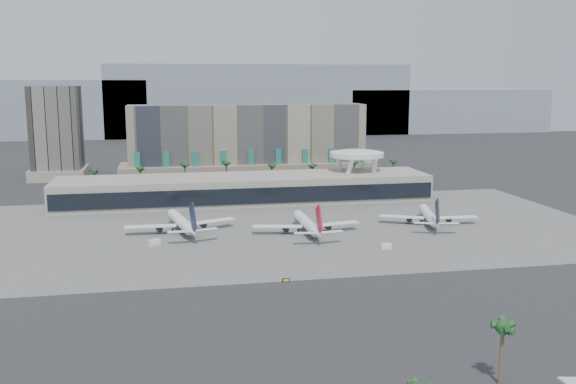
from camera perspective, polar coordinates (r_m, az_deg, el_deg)
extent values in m
plane|color=#232326|center=(190.85, 0.42, -6.97)|extent=(900.00, 900.00, 0.00)
cube|color=#5B5B59|center=(243.15, -2.16, -3.25)|extent=(260.00, 130.00, 0.06)
cube|color=gray|center=(665.19, -23.69, 6.73)|extent=(260.00, 60.00, 55.00)
cube|color=gray|center=(656.33, -2.64, 8.17)|extent=(300.00, 60.00, 70.00)
cube|color=gray|center=(714.14, 13.58, 7.05)|extent=(220.00, 60.00, 45.00)
cube|color=gray|center=(358.60, -3.59, 4.42)|extent=(130.00, 22.00, 42.00)
cube|color=gray|center=(358.53, -3.52, 1.84)|extent=(140.00, 30.00, 10.00)
cube|color=#217164|center=(345.33, -13.22, 1.95)|extent=(3.00, 2.00, 18.00)
cube|color=#217164|center=(345.06, -10.73, 2.04)|extent=(3.00, 2.00, 18.00)
cube|color=#217164|center=(345.45, -8.25, 2.12)|extent=(3.00, 2.00, 18.00)
cube|color=#217164|center=(346.48, -5.77, 2.20)|extent=(3.00, 2.00, 18.00)
cube|color=#217164|center=(348.16, -3.31, 2.27)|extent=(3.00, 2.00, 18.00)
cube|color=#217164|center=(350.48, -0.87, 2.33)|extent=(3.00, 2.00, 18.00)
cube|color=#217164|center=(353.41, 1.52, 2.40)|extent=(3.00, 2.00, 18.00)
cube|color=#217164|center=(356.95, 3.87, 2.45)|extent=(3.00, 2.00, 18.00)
cube|color=#217164|center=(361.09, 6.18, 2.50)|extent=(3.00, 2.00, 18.00)
cube|color=black|center=(384.54, -19.87, 4.97)|extent=(26.00, 26.00, 52.00)
cube|color=#9D978A|center=(387.00, -19.67, 1.58)|extent=(30.00, 30.00, 6.00)
cube|color=#9D978A|center=(295.38, -3.83, 0.28)|extent=(170.00, 32.00, 12.00)
cube|color=black|center=(279.64, -3.40, -0.37)|extent=(168.00, 0.60, 7.00)
cube|color=black|center=(294.25, -3.84, 1.68)|extent=(170.00, 12.00, 2.50)
cylinder|color=white|center=(319.85, 6.85, 1.89)|extent=(6.98, 6.99, 21.89)
cylinder|color=white|center=(316.19, 4.65, 1.83)|extent=(6.98, 6.99, 21.89)
cylinder|color=white|center=(304.09, 5.30, 1.50)|extent=(6.98, 6.99, 21.89)
cylinder|color=white|center=(307.89, 7.58, 1.56)|extent=(6.98, 6.99, 21.89)
cylinder|color=white|center=(310.78, 6.13, 3.34)|extent=(26.00, 26.00, 2.20)
cylinder|color=white|center=(310.63, 6.13, 3.58)|extent=(16.00, 16.00, 1.20)
cylinder|color=brown|center=(329.40, -16.79, 0.89)|extent=(0.70, 0.70, 12.00)
sphere|color=#1B451E|center=(328.59, -16.84, 1.87)|extent=(2.80, 2.80, 2.80)
cylinder|color=brown|center=(327.88, -12.96, 1.02)|extent=(0.70, 0.70, 12.00)
sphere|color=#1B451E|center=(327.07, -13.00, 2.00)|extent=(2.80, 2.80, 2.80)
cylinder|color=brown|center=(327.84, -9.12, 1.15)|extent=(0.70, 0.70, 12.00)
sphere|color=#1B451E|center=(327.03, -9.15, 2.13)|extent=(2.80, 2.80, 2.80)
cylinder|color=brown|center=(329.18, -5.46, 1.26)|extent=(0.70, 0.70, 12.00)
sphere|color=#1B451E|center=(328.36, -5.48, 2.25)|extent=(2.80, 2.80, 2.80)
cylinder|color=brown|center=(332.16, -1.51, 1.38)|extent=(0.70, 0.70, 12.00)
sphere|color=#1B451E|center=(331.35, -1.52, 2.36)|extent=(2.80, 2.80, 2.80)
cylinder|color=brown|center=(336.46, 2.19, 1.49)|extent=(0.70, 0.70, 12.00)
sphere|color=#1B451E|center=(335.67, 2.19, 2.45)|extent=(2.80, 2.80, 2.80)
cylinder|color=brown|center=(342.13, 5.78, 1.59)|extent=(0.70, 0.70, 12.00)
sphere|color=#1B451E|center=(341.34, 5.79, 2.54)|extent=(2.80, 2.80, 2.80)
cylinder|color=brown|center=(349.43, 9.39, 1.68)|extent=(0.70, 0.70, 12.00)
sphere|color=#1B451E|center=(348.67, 9.42, 2.61)|extent=(2.80, 2.80, 2.80)
cylinder|color=white|center=(241.06, -9.52, -2.60)|extent=(9.34, 28.24, 4.10)
cylinder|color=#0F1A33|center=(241.09, -9.52, -2.64)|extent=(9.16, 27.68, 4.02)
cone|color=white|center=(256.41, -10.30, -1.87)|extent=(4.90, 5.31, 4.10)
cone|color=white|center=(223.80, -8.51, -3.47)|extent=(5.78, 9.84, 4.10)
cube|color=white|center=(238.12, -12.11, -3.00)|extent=(18.53, 4.44, 0.36)
cube|color=white|center=(242.82, -6.86, -2.59)|extent=(18.59, 10.98, 0.36)
cylinder|color=black|center=(239.36, -11.40, -3.16)|extent=(2.99, 4.46, 2.26)
cylinder|color=black|center=(242.77, -7.59, -2.86)|extent=(2.99, 4.46, 2.26)
cube|color=#0F1A33|center=(221.16, -8.45, -2.22)|extent=(2.27, 9.24, 10.80)
cube|color=white|center=(221.72, -9.61, -3.50)|extent=(8.31, 2.68, 0.26)
cube|color=white|center=(223.79, -7.30, -3.31)|extent=(8.49, 4.80, 0.26)
cylinder|color=black|center=(252.10, -10.04, -2.73)|extent=(0.51, 0.51, 1.64)
cylinder|color=black|center=(240.06, -10.21, -3.38)|extent=(0.72, 0.72, 1.64)
cylinder|color=black|center=(241.42, -8.69, -3.26)|extent=(0.72, 0.72, 1.64)
cylinder|color=white|center=(236.19, 1.62, -2.75)|extent=(4.26, 27.28, 3.99)
cylinder|color=#0F1A33|center=(236.22, 1.62, -2.79)|extent=(4.18, 26.73, 3.91)
cone|color=white|center=(251.07, 0.81, -1.98)|extent=(4.04, 4.53, 3.99)
cone|color=white|center=(219.47, 2.68, -3.67)|extent=(4.08, 9.03, 3.99)
cube|color=white|center=(233.15, -0.95, -3.07)|extent=(18.41, 7.48, 0.35)
cube|color=white|center=(238.09, 4.26, -2.82)|extent=(18.41, 7.81, 0.35)
cylinder|color=black|center=(234.41, -0.25, -3.25)|extent=(2.24, 4.02, 2.20)
cylinder|color=black|center=(237.99, 3.53, -3.06)|extent=(2.24, 4.02, 2.20)
cube|color=#B31424|center=(216.88, 2.79, -2.43)|extent=(0.59, 9.07, 10.51)
cube|color=white|center=(217.36, 1.59, -3.66)|extent=(8.21, 3.21, 0.25)
cube|color=white|center=(219.54, 3.88, -3.54)|extent=(8.23, 3.36, 0.25)
cylinder|color=black|center=(246.91, 1.06, -2.85)|extent=(0.50, 0.50, 1.60)
cylinder|color=black|center=(235.18, 0.92, -3.51)|extent=(0.70, 0.70, 1.60)
cylinder|color=black|center=(236.62, 2.43, -3.43)|extent=(0.70, 0.70, 1.60)
cylinder|color=white|center=(256.20, 12.38, -2.02)|extent=(9.86, 25.99, 3.79)
cylinder|color=#0F1A33|center=(256.23, 12.37, -2.05)|extent=(9.66, 25.47, 3.71)
cone|color=white|center=(270.51, 11.86, -1.37)|extent=(4.70, 5.04, 3.79)
cone|color=white|center=(240.07, 13.03, -2.78)|extent=(5.72, 9.18, 3.79)
cube|color=white|center=(253.86, 10.09, -2.18)|extent=(16.99, 10.84, 0.33)
cube|color=white|center=(257.36, 14.69, -2.19)|extent=(17.16, 4.33, 0.33)
cylinder|color=black|center=(254.89, 10.70, -2.37)|extent=(2.93, 4.18, 2.08)
cylinder|color=black|center=(257.43, 14.04, -2.37)|extent=(2.93, 4.18, 2.08)
cube|color=#0F1A33|center=(237.68, 13.14, -1.70)|extent=(2.52, 8.46, 9.97)
cube|color=white|center=(238.33, 12.07, -2.72)|extent=(7.81, 4.75, 0.24)
cube|color=white|center=(239.86, 14.08, -2.72)|extent=(7.75, 2.84, 0.24)
cylinder|color=black|center=(266.46, 12.00, -2.13)|extent=(0.47, 0.47, 1.52)
cylinder|color=black|center=(255.35, 11.72, -2.64)|extent=(0.66, 0.66, 1.52)
cylinder|color=black|center=(256.37, 13.06, -2.64)|extent=(0.66, 0.66, 1.52)
cube|color=silver|center=(223.43, -11.80, -4.40)|extent=(4.37, 3.14, 1.93)
cube|color=silver|center=(216.47, 8.71, -4.79)|extent=(3.71, 2.44, 1.79)
cube|color=black|center=(180.21, -0.18, -7.84)|extent=(2.18, 0.74, 0.98)
cube|color=gold|center=(180.05, -0.17, -7.86)|extent=(1.55, 0.38, 0.59)
cylinder|color=black|center=(180.13, -0.43, -7.92)|extent=(0.12, 0.12, 0.59)
cylinder|color=black|center=(180.42, 0.07, -7.89)|extent=(0.12, 0.12, 0.59)
cylinder|color=brown|center=(127.80, 18.42, -13.58)|extent=(0.70, 0.70, 11.34)
sphere|color=#1B451E|center=(125.79, 18.56, -11.34)|extent=(2.80, 2.80, 2.80)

